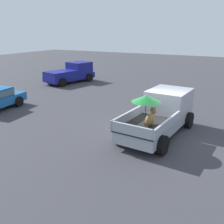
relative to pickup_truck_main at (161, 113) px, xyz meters
The scene contains 3 objects.
ground_plane 1.06m from the pickup_truck_main, behind, with size 80.00×80.00×0.00m, color #38383D.
pickup_truck_main is the anchor object (origin of this frame).
pickup_truck_red 13.77m from the pickup_truck_main, 54.50° to the left, with size 5.08×2.99×1.80m.
Camera 1 is at (-10.89, -3.43, 4.74)m, focal length 41.17 mm.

